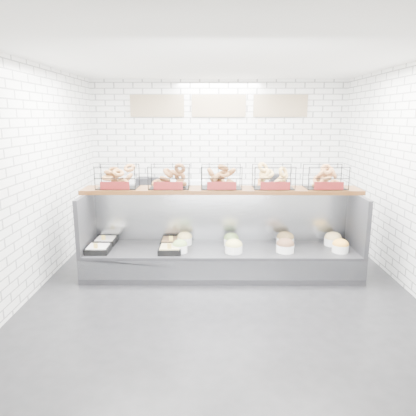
{
  "coord_description": "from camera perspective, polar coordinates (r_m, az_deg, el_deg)",
  "views": [
    {
      "loc": [
        -0.16,
        -5.4,
        2.3
      ],
      "look_at": [
        -0.2,
        0.45,
        0.97
      ],
      "focal_mm": 35.0,
      "sensor_mm": 36.0,
      "label": 1
    }
  ],
  "objects": [
    {
      "name": "display_case",
      "position": [
        6.08,
        1.99,
        -6.16
      ],
      "size": [
        4.0,
        0.9,
        1.2
      ],
      "color": "black",
      "rests_on": "ground"
    },
    {
      "name": "prep_counter",
      "position": [
        8.04,
        1.43,
        -0.39
      ],
      "size": [
        4.0,
        0.6,
        1.2
      ],
      "color": "#93969B",
      "rests_on": "ground"
    },
    {
      "name": "ground",
      "position": [
        5.87,
        1.92,
        -10.28
      ],
      "size": [
        5.5,
        5.5,
        0.0
      ],
      "primitive_type": "plane",
      "color": "black",
      "rests_on": "ground"
    },
    {
      "name": "room_shell",
      "position": [
        6.01,
        1.91,
        10.47
      ],
      "size": [
        5.02,
        5.51,
        3.01
      ],
      "color": "white",
      "rests_on": "ground"
    },
    {
      "name": "bagel_shelf",
      "position": [
        5.99,
        1.91,
        4.06
      ],
      "size": [
        4.1,
        0.5,
        0.4
      ],
      "color": "#3C1F0C",
      "rests_on": "display_case"
    }
  ]
}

